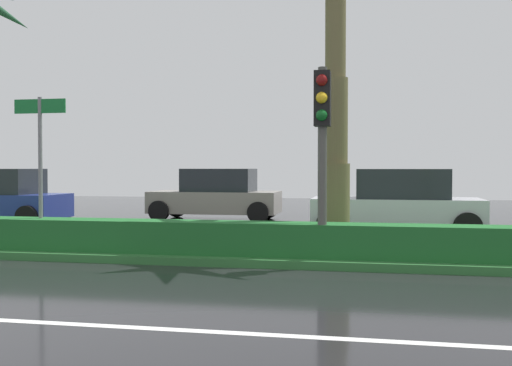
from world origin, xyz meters
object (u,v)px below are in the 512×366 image
at_px(traffic_signal_median_right, 322,127).
at_px(car_in_traffic_third, 398,203).
at_px(car_in_traffic_second, 216,195).
at_px(street_name_sign, 40,151).

relative_size(traffic_signal_median_right, car_in_traffic_third, 0.78).
relative_size(car_in_traffic_second, car_in_traffic_third, 1.00).
distance_m(street_name_sign, car_in_traffic_second, 8.77).
distance_m(street_name_sign, car_in_traffic_third, 8.86).
height_order(traffic_signal_median_right, car_in_traffic_third, traffic_signal_median_right).
distance_m(traffic_signal_median_right, street_name_sign, 5.64).
height_order(street_name_sign, car_in_traffic_third, street_name_sign).
xyz_separation_m(traffic_signal_median_right, car_in_traffic_second, (-4.29, 8.92, -1.63)).
relative_size(street_name_sign, car_in_traffic_third, 0.70).
bearing_deg(car_in_traffic_second, street_name_sign, 81.24).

